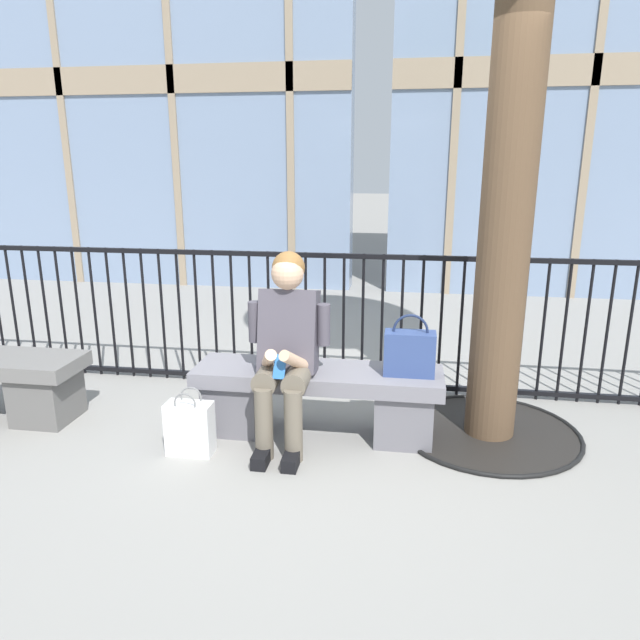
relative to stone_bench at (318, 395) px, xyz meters
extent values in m
plane|color=gray|center=(0.00, 0.00, -0.27)|extent=(60.00, 60.00, 0.00)
cube|color=slate|center=(0.00, 0.00, 0.13)|extent=(1.60, 0.44, 0.10)
cube|color=slate|center=(-0.56, 0.00, -0.10)|extent=(0.36, 0.37, 0.35)
cube|color=slate|center=(0.56, 0.00, -0.10)|extent=(0.36, 0.37, 0.35)
cylinder|color=#6B6051|center=(-0.27, -0.18, 0.20)|extent=(0.15, 0.40, 0.15)
cylinder|color=#6B6051|center=(-0.27, -0.38, -0.05)|extent=(0.11, 0.11, 0.45)
cube|color=black|center=(-0.27, -0.44, -0.23)|extent=(0.09, 0.22, 0.08)
cylinder|color=#6B6051|center=(-0.09, -0.18, 0.20)|extent=(0.15, 0.40, 0.15)
cylinder|color=#6B6051|center=(-0.09, -0.38, -0.05)|extent=(0.11, 0.11, 0.45)
cube|color=black|center=(-0.09, -0.44, -0.23)|extent=(0.09, 0.22, 0.08)
cube|color=#4C4751|center=(-0.18, -0.04, 0.44)|extent=(0.36, 0.30, 0.55)
cylinder|color=#4C4751|center=(-0.40, -0.04, 0.49)|extent=(0.08, 0.08, 0.26)
cylinder|color=#DBAD89|center=(-0.26, -0.26, 0.32)|extent=(0.16, 0.28, 0.20)
cylinder|color=#4C4751|center=(0.04, -0.04, 0.49)|extent=(0.08, 0.08, 0.26)
cylinder|color=#DBAD89|center=(-0.10, -0.26, 0.32)|extent=(0.16, 0.28, 0.20)
cube|color=#2D6BB7|center=(-0.18, -0.32, 0.30)|extent=(0.07, 0.10, 0.13)
sphere|color=#DBAD89|center=(-0.18, -0.06, 0.81)|extent=(0.20, 0.20, 0.20)
sphere|color=olive|center=(-0.18, -0.03, 0.84)|extent=(0.20, 0.20, 0.20)
cube|color=#33477F|center=(0.58, -0.01, 0.32)|extent=(0.31, 0.15, 0.28)
torus|color=#1E2A4C|center=(0.58, -0.01, 0.46)|extent=(0.22, 0.02, 0.22)
cube|color=white|center=(-0.73, -0.39, -0.11)|extent=(0.28, 0.14, 0.33)
torus|color=slate|center=(-0.73, -0.44, 0.08)|extent=(0.14, 0.01, 0.14)
torus|color=slate|center=(-0.73, -0.34, 0.08)|extent=(0.14, 0.01, 0.14)
cylinder|color=black|center=(-2.72, 0.81, 0.27)|extent=(0.02, 0.02, 1.08)
cylinder|color=black|center=(-2.58, 0.81, 0.27)|extent=(0.02, 0.02, 1.08)
cylinder|color=black|center=(-2.43, 0.81, 0.27)|extent=(0.02, 0.02, 1.08)
cylinder|color=black|center=(-2.28, 0.81, 0.27)|extent=(0.02, 0.02, 1.08)
cylinder|color=black|center=(-2.14, 0.81, 0.27)|extent=(0.02, 0.02, 1.08)
cylinder|color=black|center=(-1.99, 0.81, 0.27)|extent=(0.02, 0.02, 1.08)
cylinder|color=black|center=(-1.84, 0.81, 0.27)|extent=(0.02, 0.02, 1.08)
cylinder|color=black|center=(-1.69, 0.81, 0.27)|extent=(0.02, 0.02, 1.08)
cylinder|color=black|center=(-1.55, 0.81, 0.27)|extent=(0.02, 0.02, 1.08)
cylinder|color=black|center=(-1.40, 0.81, 0.27)|extent=(0.02, 0.02, 1.08)
cylinder|color=black|center=(-1.25, 0.81, 0.27)|extent=(0.02, 0.02, 1.08)
cylinder|color=black|center=(-1.10, 0.81, 0.27)|extent=(0.02, 0.02, 1.08)
cylinder|color=black|center=(-0.96, 0.81, 0.27)|extent=(0.02, 0.02, 1.08)
cylinder|color=black|center=(-0.81, 0.81, 0.27)|extent=(0.02, 0.02, 1.08)
cylinder|color=black|center=(-0.66, 0.81, 0.27)|extent=(0.02, 0.02, 1.08)
cylinder|color=black|center=(-0.52, 0.81, 0.27)|extent=(0.02, 0.02, 1.08)
cylinder|color=black|center=(-0.37, 0.81, 0.27)|extent=(0.02, 0.02, 1.08)
cylinder|color=black|center=(-0.22, 0.81, 0.27)|extent=(0.02, 0.02, 1.08)
cylinder|color=black|center=(-0.07, 0.81, 0.27)|extent=(0.02, 0.02, 1.08)
cylinder|color=black|center=(0.07, 0.81, 0.27)|extent=(0.02, 0.02, 1.08)
cylinder|color=black|center=(0.22, 0.81, 0.27)|extent=(0.02, 0.02, 1.08)
cylinder|color=black|center=(0.37, 0.81, 0.27)|extent=(0.02, 0.02, 1.08)
cylinder|color=black|center=(0.52, 0.81, 0.27)|extent=(0.02, 0.02, 1.08)
cylinder|color=black|center=(0.66, 0.81, 0.27)|extent=(0.02, 0.02, 1.08)
cylinder|color=black|center=(0.81, 0.81, 0.27)|extent=(0.02, 0.02, 1.08)
cylinder|color=black|center=(0.96, 0.81, 0.27)|extent=(0.02, 0.02, 1.08)
cylinder|color=black|center=(1.10, 0.81, 0.27)|extent=(0.02, 0.02, 1.08)
cylinder|color=black|center=(1.25, 0.81, 0.27)|extent=(0.02, 0.02, 1.08)
cylinder|color=black|center=(1.40, 0.81, 0.27)|extent=(0.02, 0.02, 1.08)
cylinder|color=black|center=(1.55, 0.81, 0.27)|extent=(0.02, 0.02, 1.08)
cylinder|color=black|center=(1.69, 0.81, 0.27)|extent=(0.02, 0.02, 1.08)
cylinder|color=black|center=(1.84, 0.81, 0.27)|extent=(0.02, 0.02, 1.08)
cylinder|color=black|center=(1.99, 0.81, 0.27)|extent=(0.02, 0.02, 1.08)
cylinder|color=black|center=(2.14, 0.81, 0.27)|extent=(0.02, 0.02, 1.08)
cube|color=black|center=(0.00, 0.81, -0.22)|extent=(8.10, 0.04, 0.04)
cube|color=black|center=(0.00, 0.81, 0.79)|extent=(8.10, 0.04, 0.04)
cylinder|color=black|center=(1.12, 0.17, -0.27)|extent=(1.16, 1.16, 0.01)
torus|color=black|center=(1.12, 0.17, -0.26)|extent=(1.19, 1.19, 0.03)
cylinder|color=brown|center=(1.12, 0.17, 1.43)|extent=(0.32, 0.32, 3.40)
cube|color=#605E5B|center=(-1.89, -0.08, -0.10)|extent=(0.36, 0.37, 0.35)
cube|color=gray|center=(-5.11, 4.41, 2.53)|extent=(9.70, 0.04, 0.36)
camera|label=1|loc=(0.55, -3.46, 1.47)|focal=32.47mm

